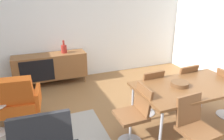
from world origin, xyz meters
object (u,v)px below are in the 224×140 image
(vase_cobalt, at_px, (64,49))
(dining_chair_front_left, at_px, (194,127))
(sideboard, at_px, (50,66))
(lounge_chair_red, at_px, (15,101))
(dining_table, at_px, (189,88))
(wooden_bowl_on_table, at_px, (180,84))
(dining_chair_back_left, at_px, (148,90))
(dining_chair_near_window, at_px, (135,113))
(dining_chair_back_right, at_px, (182,84))

(vase_cobalt, bearing_deg, dining_chair_front_left, -71.12)
(sideboard, relative_size, lounge_chair_red, 1.69)
(sideboard, bearing_deg, dining_chair_front_left, -65.68)
(dining_chair_front_left, bearing_deg, sideboard, 114.32)
(dining_table, xyz_separation_m, lounge_chair_red, (-2.43, 0.99, -0.23))
(wooden_bowl_on_table, xyz_separation_m, dining_chair_back_left, (-0.21, 0.51, -0.30))
(sideboard, distance_m, dining_table, 3.06)
(dining_table, xyz_separation_m, dining_chair_near_window, (-0.89, 0.00, -0.23))
(vase_cobalt, bearing_deg, dining_chair_back_left, -61.53)
(sideboard, relative_size, dining_chair_near_window, 1.87)
(dining_chair_back_right, bearing_deg, vase_cobalt, 132.06)
(vase_cobalt, distance_m, wooden_bowl_on_table, 2.77)
(wooden_bowl_on_table, xyz_separation_m, lounge_chair_red, (-2.30, 0.94, -0.30))
(dining_chair_near_window, height_order, dining_chair_back_left, same)
(dining_table, xyz_separation_m, dining_chair_back_right, (0.35, 0.56, -0.23))
(dining_chair_back_right, bearing_deg, sideboard, 137.10)
(lounge_chair_red, bearing_deg, dining_table, -22.13)
(vase_cobalt, height_order, lounge_chair_red, vase_cobalt)
(vase_cobalt, distance_m, dining_chair_near_window, 2.58)
(wooden_bowl_on_table, bearing_deg, dining_chair_near_window, -176.69)
(dining_chair_back_left, xyz_separation_m, dining_chair_back_right, (0.70, 0.00, 0.00))
(dining_table, bearing_deg, dining_chair_near_window, 179.96)
(vase_cobalt, xyz_separation_m, dining_chair_near_window, (0.51, -2.50, -0.35))
(sideboard, xyz_separation_m, vase_cobalt, (0.34, 0.00, 0.38))
(wooden_bowl_on_table, distance_m, dining_chair_near_window, 0.81)
(dining_chair_near_window, relative_size, dining_chair_back_left, 1.00)
(dining_chair_back_left, bearing_deg, dining_chair_back_right, 0.00)
(vase_cobalt, bearing_deg, dining_chair_back_right, -47.94)
(dining_chair_back_left, relative_size, dining_chair_back_right, 1.00)
(vase_cobalt, xyz_separation_m, dining_chair_front_left, (1.05, -3.06, -0.35))
(dining_table, bearing_deg, sideboard, 124.78)
(dining_chair_back_left, bearing_deg, wooden_bowl_on_table, -67.63)
(dining_table, relative_size, dining_chair_front_left, 1.87)
(sideboard, distance_m, dining_chair_near_window, 2.64)
(dining_table, xyz_separation_m, dining_chair_front_left, (-0.35, -0.56, -0.23))
(dining_chair_near_window, xyz_separation_m, dining_chair_back_left, (0.54, 0.56, 0.00))
(dining_table, relative_size, dining_chair_back_right, 1.87)
(dining_table, distance_m, dining_chair_back_right, 0.70)
(vase_cobalt, relative_size, dining_chair_front_left, 0.33)
(sideboard, xyz_separation_m, dining_table, (1.74, -2.50, 0.26))
(wooden_bowl_on_table, relative_size, dining_chair_back_right, 0.30)
(dining_chair_back_left, height_order, dining_chair_front_left, same)
(sideboard, bearing_deg, dining_chair_back_left, -54.41)
(sideboard, relative_size, dining_chair_back_left, 1.87)
(dining_chair_back_left, bearing_deg, sideboard, 125.59)
(sideboard, bearing_deg, vase_cobalt, 0.32)
(wooden_bowl_on_table, relative_size, dining_chair_near_window, 0.30)
(dining_chair_back_right, relative_size, lounge_chair_red, 0.90)
(sideboard, xyz_separation_m, dining_chair_front_left, (1.38, -3.06, 0.03))
(dining_chair_back_left, bearing_deg, dining_chair_front_left, -90.37)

